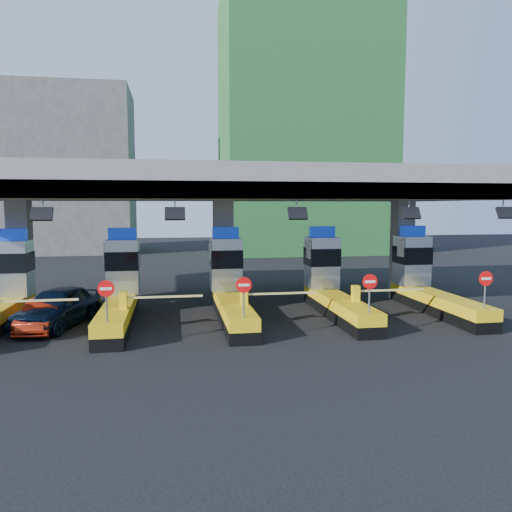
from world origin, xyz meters
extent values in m
plane|color=black|center=(0.00, 0.00, 0.00)|extent=(120.00, 120.00, 0.00)
cube|color=slate|center=(0.00, 3.00, 6.25)|extent=(28.00, 12.00, 1.50)
cube|color=#4C4C49|center=(0.00, -2.70, 5.85)|extent=(28.00, 0.60, 0.70)
cube|color=slate|center=(-10.00, 3.00, 2.75)|extent=(1.00, 1.00, 5.50)
cube|color=slate|center=(0.00, 3.00, 2.75)|extent=(1.00, 1.00, 5.50)
cube|color=slate|center=(10.00, 3.00, 2.75)|extent=(1.00, 1.00, 5.50)
cylinder|color=slate|center=(-7.50, -2.70, 5.25)|extent=(0.06, 0.06, 0.50)
cube|color=black|center=(-7.50, -2.90, 4.90)|extent=(0.80, 0.38, 0.54)
cylinder|color=slate|center=(-2.50, -2.70, 5.25)|extent=(0.06, 0.06, 0.50)
cube|color=black|center=(-2.50, -2.90, 4.90)|extent=(0.80, 0.38, 0.54)
cylinder|color=slate|center=(2.50, -2.70, 5.25)|extent=(0.06, 0.06, 0.50)
cube|color=black|center=(2.50, -2.90, 4.90)|extent=(0.80, 0.38, 0.54)
cylinder|color=slate|center=(7.50, -2.70, 5.25)|extent=(0.06, 0.06, 0.50)
cube|color=black|center=(7.50, -2.90, 4.90)|extent=(0.80, 0.38, 0.54)
cylinder|color=slate|center=(12.00, -2.70, 5.25)|extent=(0.06, 0.06, 0.50)
cube|color=black|center=(12.00, -2.90, 4.90)|extent=(0.80, 0.38, 0.54)
cube|color=#9EA3A8|center=(-10.00, 1.80, 2.30)|extent=(1.50, 1.50, 2.60)
cube|color=black|center=(-10.00, 1.78, 2.60)|extent=(1.56, 1.56, 0.90)
cube|color=#0C2DBF|center=(-10.00, 1.80, 3.88)|extent=(1.30, 0.35, 0.55)
cube|color=white|center=(-8.00, -2.20, 1.45)|extent=(3.20, 0.08, 0.08)
cube|color=black|center=(-5.00, -1.00, 0.25)|extent=(1.20, 8.00, 0.50)
cube|color=#E5B70C|center=(-5.00, -1.00, 0.75)|extent=(1.20, 8.00, 0.50)
cube|color=#9EA3A8|center=(-5.00, 1.80, 2.30)|extent=(1.50, 1.50, 2.60)
cube|color=black|center=(-5.00, 1.78, 2.60)|extent=(1.56, 1.56, 0.90)
cube|color=#0C2DBF|center=(-5.00, 1.80, 3.88)|extent=(1.30, 0.35, 0.55)
cube|color=white|center=(-5.80, 1.50, 3.00)|extent=(0.06, 0.70, 0.90)
cylinder|color=slate|center=(-5.00, -4.60, 1.65)|extent=(0.07, 0.07, 1.30)
cylinder|color=red|center=(-5.00, -4.63, 2.25)|extent=(0.60, 0.04, 0.60)
cube|color=white|center=(-5.00, -4.65, 2.25)|extent=(0.42, 0.02, 0.10)
cube|color=#E5B70C|center=(-4.65, -2.20, 1.35)|extent=(0.30, 0.35, 0.70)
cube|color=white|center=(-3.00, -2.20, 1.45)|extent=(3.20, 0.08, 0.08)
cube|color=black|center=(0.00, -1.00, 0.25)|extent=(1.20, 8.00, 0.50)
cube|color=#E5B70C|center=(0.00, -1.00, 0.75)|extent=(1.20, 8.00, 0.50)
cube|color=#9EA3A8|center=(0.00, 1.80, 2.30)|extent=(1.50, 1.50, 2.60)
cube|color=black|center=(0.00, 1.78, 2.60)|extent=(1.56, 1.56, 0.90)
cube|color=#0C2DBF|center=(0.00, 1.80, 3.88)|extent=(1.30, 0.35, 0.55)
cube|color=white|center=(-0.80, 1.50, 3.00)|extent=(0.06, 0.70, 0.90)
cylinder|color=slate|center=(0.00, -4.60, 1.65)|extent=(0.07, 0.07, 1.30)
cylinder|color=red|center=(0.00, -4.63, 2.25)|extent=(0.60, 0.04, 0.60)
cube|color=white|center=(0.00, -4.65, 2.25)|extent=(0.42, 0.02, 0.10)
cube|color=#E5B70C|center=(0.35, -2.20, 1.35)|extent=(0.30, 0.35, 0.70)
cube|color=white|center=(2.00, -2.20, 1.45)|extent=(3.20, 0.08, 0.08)
cube|color=black|center=(5.00, -1.00, 0.25)|extent=(1.20, 8.00, 0.50)
cube|color=#E5B70C|center=(5.00, -1.00, 0.75)|extent=(1.20, 8.00, 0.50)
cube|color=#9EA3A8|center=(5.00, 1.80, 2.30)|extent=(1.50, 1.50, 2.60)
cube|color=black|center=(5.00, 1.78, 2.60)|extent=(1.56, 1.56, 0.90)
cube|color=#0C2DBF|center=(5.00, 1.80, 3.88)|extent=(1.30, 0.35, 0.55)
cube|color=white|center=(4.20, 1.50, 3.00)|extent=(0.06, 0.70, 0.90)
cylinder|color=slate|center=(5.00, -4.60, 1.65)|extent=(0.07, 0.07, 1.30)
cylinder|color=red|center=(5.00, -4.63, 2.25)|extent=(0.60, 0.04, 0.60)
cube|color=white|center=(5.00, -4.65, 2.25)|extent=(0.42, 0.02, 0.10)
cube|color=#E5B70C|center=(5.35, -2.20, 1.35)|extent=(0.30, 0.35, 0.70)
cube|color=white|center=(7.00, -2.20, 1.45)|extent=(3.20, 0.08, 0.08)
cube|color=black|center=(10.00, -1.00, 0.25)|extent=(1.20, 8.00, 0.50)
cube|color=#E5B70C|center=(10.00, -1.00, 0.75)|extent=(1.20, 8.00, 0.50)
cube|color=#9EA3A8|center=(10.00, 1.80, 2.30)|extent=(1.50, 1.50, 2.60)
cube|color=black|center=(10.00, 1.78, 2.60)|extent=(1.56, 1.56, 0.90)
cube|color=#0C2DBF|center=(10.00, 1.80, 3.88)|extent=(1.30, 0.35, 0.55)
cube|color=white|center=(9.20, 1.50, 3.00)|extent=(0.06, 0.70, 0.90)
cylinder|color=slate|center=(10.00, -4.60, 1.65)|extent=(0.07, 0.07, 1.30)
cylinder|color=red|center=(10.00, -4.63, 2.25)|extent=(0.60, 0.04, 0.60)
cube|color=white|center=(10.00, -4.65, 2.25)|extent=(0.42, 0.02, 0.10)
cube|color=#E5B70C|center=(10.35, -2.20, 1.35)|extent=(0.30, 0.35, 0.70)
cube|color=white|center=(12.00, -2.20, 1.45)|extent=(3.20, 0.08, 0.08)
cube|color=#1E5926|center=(12.00, 32.00, 14.00)|extent=(18.00, 12.00, 28.00)
cube|color=#4C4C49|center=(-14.00, 36.00, 9.00)|extent=(14.00, 10.00, 18.00)
imported|color=black|center=(-7.57, -0.60, 0.86)|extent=(3.47, 5.45, 1.73)
imported|color=maroon|center=(-7.96, -1.22, 0.64)|extent=(1.59, 3.99, 1.29)
camera|label=1|loc=(-2.61, -22.96, 5.21)|focal=35.00mm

